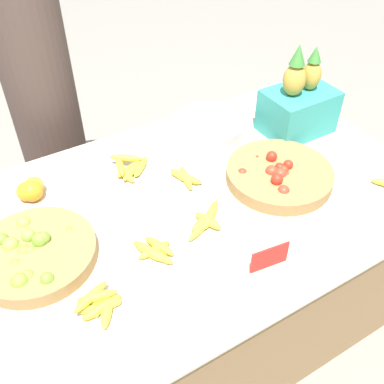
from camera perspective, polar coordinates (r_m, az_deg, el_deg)
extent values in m
plane|color=gray|center=(2.27, 0.00, -14.40)|extent=(12.00, 12.00, 0.00)
cube|color=olive|center=(1.99, 0.00, -8.82)|extent=(1.80, 1.11, 0.69)
cube|color=#BCB29E|center=(1.74, 0.00, -1.38)|extent=(1.87, 1.16, 0.01)
cylinder|color=olive|center=(1.60, -19.23, -7.44)|extent=(0.41, 0.41, 0.05)
sphere|color=#6BA333|center=(1.59, -18.36, -5.57)|extent=(0.05, 0.05, 0.05)
sphere|color=#6BA333|center=(1.64, -23.01, -5.54)|extent=(0.04, 0.04, 0.04)
sphere|color=#89BC42|center=(1.62, -20.08, -5.17)|extent=(0.05, 0.05, 0.05)
sphere|color=#89BC42|center=(1.69, -20.60, -3.77)|extent=(0.05, 0.05, 0.05)
sphere|color=#7AB238|center=(1.51, -21.04, -10.55)|extent=(0.06, 0.06, 0.06)
sphere|color=#7AB238|center=(1.58, -21.55, -8.48)|extent=(0.04, 0.04, 0.04)
sphere|color=#6BA333|center=(1.63, -15.24, -4.97)|extent=(0.04, 0.04, 0.04)
sphere|color=#6BA333|center=(1.59, -18.77, -5.73)|extent=(0.05, 0.05, 0.05)
sphere|color=#6BA333|center=(1.49, -17.91, -10.45)|extent=(0.04, 0.04, 0.04)
sphere|color=#6BA333|center=(1.58, -20.97, -8.66)|extent=(0.05, 0.05, 0.05)
sphere|color=#7AB238|center=(1.60, -20.53, -7.07)|extent=(0.05, 0.05, 0.05)
sphere|color=#6BA333|center=(1.64, -18.17, -6.07)|extent=(0.04, 0.04, 0.04)
sphere|color=#89BC42|center=(1.55, -17.94, -8.71)|extent=(0.04, 0.04, 0.04)
sphere|color=#89BC42|center=(1.62, -22.01, -6.26)|extent=(0.06, 0.06, 0.06)
sphere|color=#7AB238|center=(1.53, -20.12, -10.15)|extent=(0.05, 0.05, 0.05)
sphere|color=#7AB238|center=(1.60, -19.76, -7.21)|extent=(0.05, 0.05, 0.05)
cylinder|color=olive|center=(1.85, 11.01, 2.16)|extent=(0.43, 0.43, 0.05)
sphere|color=red|center=(1.83, 11.03, 2.23)|extent=(0.05, 0.05, 0.05)
sphere|color=red|center=(1.82, 10.07, 2.58)|extent=(0.05, 0.05, 0.05)
sphere|color=red|center=(1.85, 13.97, 1.81)|extent=(0.05, 0.05, 0.05)
sphere|color=red|center=(1.85, 10.21, 2.45)|extent=(0.05, 0.05, 0.05)
sphere|color=red|center=(1.79, 11.01, 0.68)|extent=(0.05, 0.05, 0.05)
sphere|color=red|center=(1.84, 11.16, 1.75)|extent=(0.04, 0.04, 0.04)
sphere|color=red|center=(1.81, 13.47, 0.66)|extent=(0.05, 0.05, 0.05)
sphere|color=red|center=(1.81, 6.38, 2.45)|extent=(0.04, 0.04, 0.04)
sphere|color=red|center=(1.84, 12.12, 3.42)|extent=(0.04, 0.04, 0.04)
sphere|color=red|center=(1.84, 11.54, 2.71)|extent=(0.04, 0.04, 0.04)
sphere|color=red|center=(1.76, 10.74, 1.62)|extent=(0.05, 0.05, 0.05)
sphere|color=red|center=(1.83, 11.78, 1.87)|extent=(0.05, 0.05, 0.05)
sphere|color=red|center=(1.74, 11.54, 0.11)|extent=(0.05, 0.05, 0.05)
sphere|color=red|center=(1.84, 11.06, 3.06)|extent=(0.04, 0.04, 0.04)
sphere|color=red|center=(1.84, 11.18, 1.87)|extent=(0.04, 0.04, 0.04)
sphere|color=red|center=(1.87, 10.08, 4.50)|extent=(0.04, 0.04, 0.04)
sphere|color=red|center=(1.90, 8.22, 4.00)|extent=(0.04, 0.04, 0.04)
sphere|color=red|center=(1.81, 11.12, 2.24)|extent=(0.05, 0.05, 0.05)
sphere|color=orange|center=(1.83, -20.25, 0.05)|extent=(0.08, 0.08, 0.08)
sphere|color=orange|center=(1.85, -19.42, 0.72)|extent=(0.08, 0.08, 0.08)
sphere|color=orange|center=(1.84, -20.09, -0.03)|extent=(0.07, 0.07, 0.07)
sphere|color=orange|center=(1.82, -19.68, 0.11)|extent=(0.08, 0.08, 0.08)
cylinder|color=silver|center=(2.08, 1.96, 8.19)|extent=(0.34, 0.34, 0.08)
cube|color=red|center=(1.50, 9.82, -8.18)|extent=(0.14, 0.02, 0.09)
cube|color=teal|center=(2.13, 13.26, 9.95)|extent=(0.31, 0.22, 0.20)
ellipsoid|color=#B28E38|center=(2.02, 12.86, 13.70)|extent=(0.10, 0.10, 0.14)
cone|color=#387A33|center=(1.97, 13.37, 16.61)|extent=(0.07, 0.07, 0.09)
ellipsoid|color=#B28E38|center=(2.08, 14.93, 14.10)|extent=(0.08, 0.08, 0.13)
cone|color=#387A33|center=(2.04, 15.42, 16.54)|extent=(0.06, 0.06, 0.07)
ellipsoid|color=gold|center=(1.55, -4.81, -7.37)|extent=(0.13, 0.04, 0.03)
ellipsoid|color=gold|center=(1.56, -4.18, -6.87)|extent=(0.08, 0.13, 0.03)
ellipsoid|color=gold|center=(1.54, -5.56, -7.48)|extent=(0.08, 0.14, 0.03)
ellipsoid|color=gold|center=(1.53, -4.35, -7.99)|extent=(0.08, 0.13, 0.03)
ellipsoid|color=gold|center=(1.88, -7.87, 2.96)|extent=(0.15, 0.08, 0.03)
ellipsoid|color=gold|center=(1.88, -7.49, 2.89)|extent=(0.15, 0.12, 0.04)
ellipsoid|color=gold|center=(1.89, -6.54, 3.22)|extent=(0.12, 0.12, 0.03)
ellipsoid|color=gold|center=(1.89, -6.72, 3.14)|extent=(0.09, 0.11, 0.03)
ellipsoid|color=gold|center=(1.85, -8.40, 2.12)|extent=(0.05, 0.12, 0.03)
ellipsoid|color=gold|center=(1.90, -8.40, 4.29)|extent=(0.13, 0.11, 0.03)
ellipsoid|color=gold|center=(1.87, -9.13, 3.31)|extent=(0.06, 0.14, 0.03)
ellipsoid|color=gold|center=(1.42, -10.72, -14.46)|extent=(0.10, 0.13, 0.03)
ellipsoid|color=gold|center=(1.44, -11.67, -13.33)|extent=(0.13, 0.10, 0.03)
ellipsoid|color=gold|center=(1.43, -11.61, -14.16)|extent=(0.13, 0.06, 0.03)
ellipsoid|color=gold|center=(1.45, -12.05, -13.44)|extent=(0.07, 0.12, 0.03)
ellipsoid|color=gold|center=(1.43, -11.35, -14.17)|extent=(0.14, 0.05, 0.03)
ellipsoid|color=gold|center=(1.43, -11.93, -12.85)|extent=(0.13, 0.05, 0.03)
ellipsoid|color=gold|center=(1.43, -12.74, -12.87)|extent=(0.14, 0.08, 0.03)
ellipsoid|color=gold|center=(1.64, 1.47, -3.71)|extent=(0.13, 0.07, 0.03)
ellipsoid|color=gold|center=(1.64, 2.04, -3.69)|extent=(0.07, 0.12, 0.03)
ellipsoid|color=gold|center=(1.66, 2.42, -2.84)|extent=(0.14, 0.13, 0.03)
ellipsoid|color=gold|center=(1.62, 1.18, -4.57)|extent=(0.15, 0.09, 0.03)
ellipsoid|color=gold|center=(1.82, -0.74, 1.86)|extent=(0.08, 0.13, 0.03)
ellipsoid|color=gold|center=(1.83, -1.35, 2.05)|extent=(0.07, 0.12, 0.03)
ellipsoid|color=gold|center=(1.82, -0.71, 1.81)|extent=(0.10, 0.14, 0.03)
ellipsoid|color=gold|center=(1.82, -0.75, 1.80)|extent=(0.07, 0.16, 0.03)
cylinder|color=#473833|center=(2.37, -18.17, 10.11)|extent=(0.33, 0.33, 1.45)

